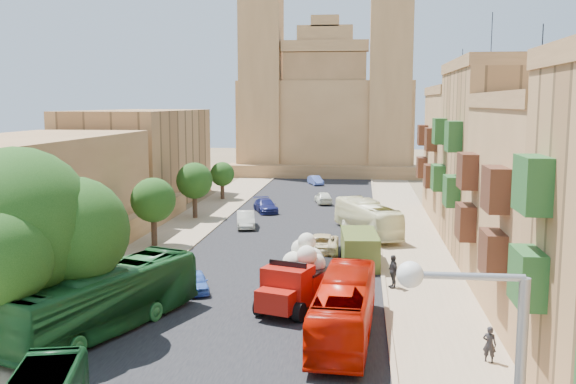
% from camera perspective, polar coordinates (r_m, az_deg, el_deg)
% --- Properties ---
extents(road_surface, '(14.00, 140.00, 0.01)m').
position_cam_1_polar(road_surface, '(53.62, 0.49, -3.65)').
color(road_surface, black).
rests_on(road_surface, ground).
extents(sidewalk_east, '(5.00, 140.00, 0.01)m').
position_cam_1_polar(sidewalk_east, '(53.47, 10.69, -3.82)').
color(sidewalk_east, '#977F62').
rests_on(sidewalk_east, ground).
extents(sidewalk_west, '(5.00, 140.00, 0.01)m').
position_cam_1_polar(sidewalk_west, '(55.43, -9.34, -3.37)').
color(sidewalk_west, '#977F62').
rests_on(sidewalk_west, ground).
extents(kerb_east, '(0.25, 140.00, 0.12)m').
position_cam_1_polar(kerb_east, '(53.34, 8.01, -3.73)').
color(kerb_east, '#977F62').
rests_on(kerb_east, ground).
extents(kerb_west, '(0.25, 140.00, 0.12)m').
position_cam_1_polar(kerb_west, '(54.79, -6.82, -3.39)').
color(kerb_west, '#977F62').
rests_on(kerb_west, ground).
extents(townhouse_b, '(9.00, 14.00, 14.90)m').
position_cam_1_polar(townhouse_b, '(35.18, 23.65, -1.08)').
color(townhouse_b, '#A17648').
rests_on(townhouse_b, ground).
extents(townhouse_c, '(9.00, 14.00, 17.40)m').
position_cam_1_polar(townhouse_c, '(48.51, 18.95, 2.94)').
color(townhouse_c, '#AB7D4E').
rests_on(townhouse_c, ground).
extents(townhouse_d, '(9.00, 14.00, 15.90)m').
position_cam_1_polar(townhouse_d, '(62.27, 16.20, 3.37)').
color(townhouse_d, '#A17648').
rests_on(townhouse_d, ground).
extents(west_wall, '(1.00, 40.00, 1.80)m').
position_cam_1_polar(west_wall, '(46.99, -16.25, -4.51)').
color(west_wall, '#A17648').
rests_on(west_wall, ground).
extents(west_building_low, '(10.00, 28.00, 8.40)m').
position_cam_1_polar(west_building_low, '(47.10, -23.53, -0.74)').
color(west_building_low, olive).
rests_on(west_building_low, ground).
extents(west_building_mid, '(10.00, 22.00, 10.00)m').
position_cam_1_polar(west_building_mid, '(70.55, -12.96, 3.04)').
color(west_building_mid, '#AB7D4E').
rests_on(west_building_mid, ground).
extents(church, '(28.00, 22.50, 36.30)m').
position_cam_1_polar(church, '(101.01, 3.47, 7.20)').
color(church, '#A17648').
rests_on(church, ground).
extents(ficus_tree, '(8.89, 8.18, 8.89)m').
position_cam_1_polar(ficus_tree, '(30.73, -22.80, -3.01)').
color(ficus_tree, '#38261C').
rests_on(ficus_tree, ground).
extents(street_tree_a, '(3.40, 3.40, 5.23)m').
position_cam_1_polar(street_tree_a, '(38.31, -17.57, -3.37)').
color(street_tree_a, '#38261C').
rests_on(street_tree_a, ground).
extents(street_tree_b, '(3.38, 3.38, 5.20)m').
position_cam_1_polar(street_tree_b, '(49.33, -11.89, -0.73)').
color(street_tree_b, '#38261C').
rests_on(street_tree_b, ground).
extents(street_tree_c, '(3.41, 3.41, 5.24)m').
position_cam_1_polar(street_tree_c, '(60.72, -8.32, 0.98)').
color(street_tree_c, '#38261C').
rests_on(street_tree_c, ground).
extents(street_tree_d, '(2.74, 2.74, 4.21)m').
position_cam_1_polar(street_tree_d, '(72.38, -5.87, 1.57)').
color(street_tree_d, '#38261C').
rests_on(street_tree_d, ground).
extents(red_truck, '(4.30, 6.84, 3.78)m').
position_cam_1_polar(red_truck, '(34.42, 1.00, -7.40)').
color(red_truck, '#A4150C').
rests_on(red_truck, ground).
extents(olive_pickup, '(2.76, 5.43, 2.17)m').
position_cam_1_polar(olive_pickup, '(43.33, 6.37, -5.05)').
color(olive_pickup, '#4A5A21').
rests_on(olive_pickup, ground).
extents(bus_green_north, '(6.47, 11.52, 3.15)m').
position_cam_1_polar(bus_green_north, '(31.87, -15.98, -9.13)').
color(bus_green_north, '#1B5525').
rests_on(bus_green_north, ground).
extents(bus_red_east, '(2.97, 10.19, 2.80)m').
position_cam_1_polar(bus_red_east, '(30.02, 5.04, -10.26)').
color(bus_red_east, '#BA1102').
rests_on(bus_red_east, ground).
extents(bus_cream_east, '(5.70, 10.09, 2.76)m').
position_cam_1_polar(bus_cream_east, '(53.02, 7.05, -2.32)').
color(bus_cream_east, '#FFF9C3').
rests_on(bus_cream_east, ground).
extents(car_blue_a, '(2.40, 3.60, 1.14)m').
position_cam_1_polar(car_blue_a, '(37.57, -8.21, -7.89)').
color(car_blue_a, '#3E6BCA').
rests_on(car_blue_a, ground).
extents(car_white_a, '(2.34, 4.49, 1.41)m').
position_cam_1_polar(car_white_a, '(55.90, -3.78, -2.46)').
color(car_white_a, beige).
rests_on(car_white_a, ground).
extents(car_cream, '(2.47, 5.12, 1.41)m').
position_cam_1_polar(car_cream, '(46.64, 3.06, -4.54)').
color(car_cream, beige).
rests_on(car_cream, ground).
extents(car_dkblue, '(3.32, 4.88, 1.31)m').
position_cam_1_polar(car_dkblue, '(63.65, -2.01, -1.22)').
color(car_dkblue, navy).
rests_on(car_dkblue, ground).
extents(car_white_b, '(2.33, 4.12, 1.32)m').
position_cam_1_polar(car_white_b, '(69.06, 3.16, -0.50)').
color(car_white_b, white).
rests_on(car_white_b, ground).
extents(car_blue_b, '(2.49, 3.78, 1.18)m').
position_cam_1_polar(car_blue_b, '(85.02, 2.46, 1.04)').
color(car_blue_b, '#4B64BE').
rests_on(car_blue_b, ground).
extents(pedestrian_a, '(0.67, 0.57, 1.56)m').
position_cam_1_polar(pedestrian_a, '(28.71, 17.47, -12.79)').
color(pedestrian_a, black).
rests_on(pedestrian_a, ground).
extents(pedestrian_c, '(0.83, 1.25, 1.98)m').
position_cam_1_polar(pedestrian_c, '(38.23, 9.32, -6.99)').
color(pedestrian_c, '#343435').
rests_on(pedestrian_c, ground).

